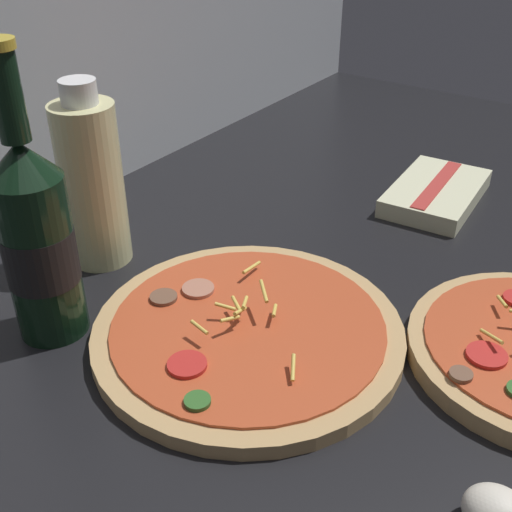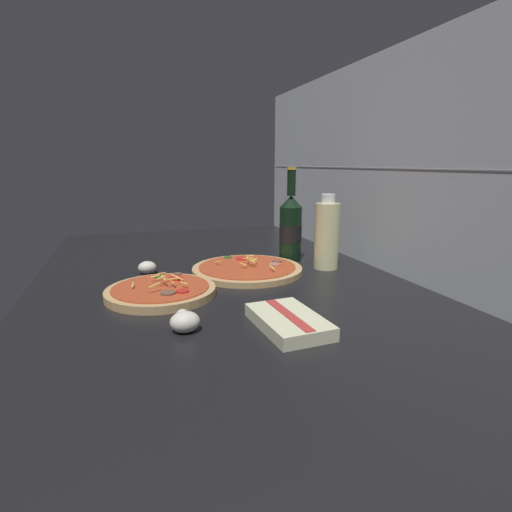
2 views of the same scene
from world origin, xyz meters
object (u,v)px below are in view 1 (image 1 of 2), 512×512
Objects in this scene: pizza_far at (248,331)px; oil_bottle at (92,182)px; beer_bottle at (37,239)px; dish_towel at (436,193)px.

pizza_far is 1.43× the size of oil_bottle.
beer_bottle is 1.56× the size of dish_towel.
dish_towel is at bearing -36.26° from oil_bottle.
oil_bottle is at bearing 26.22° from beer_bottle.
oil_bottle reaches higher than pizza_far.
pizza_far is 24.09cm from oil_bottle.
dish_towel is (38.07, -3.80, 0.33)cm from pizza_far.
dish_towel is (47.54, -20.30, -8.94)cm from beer_bottle.
pizza_far is 1.07× the size of beer_bottle.
oil_bottle is (2.42, 22.35, 8.64)cm from pizza_far.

